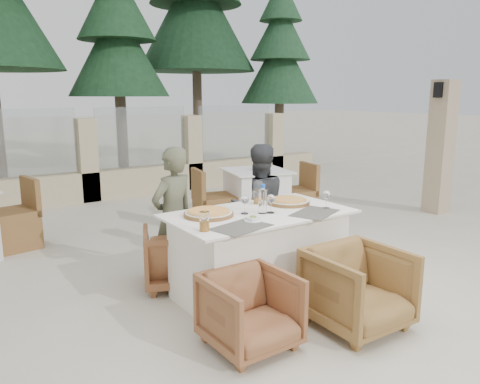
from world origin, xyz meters
TOP-DOWN VIEW (x-y plane):
  - ground at (0.00, 0.00)m, footprint 80.00×80.00m
  - sand_patch at (0.00, 14.00)m, footprint 30.00×16.00m
  - perimeter_wall_far at (0.00, 4.80)m, footprint 10.00×0.34m
  - lantern_pillar at (4.20, 1.00)m, footprint 0.34×0.34m
  - pine_centre at (1.50, 7.20)m, footprint 2.20×2.20m
  - pine_mid_right at (3.80, 7.80)m, footprint 2.99×2.99m
  - pine_far_right at (5.50, 6.50)m, footprint 1.98×1.98m
  - dining_table at (0.10, 0.05)m, footprint 1.60×0.90m
  - placemat_near_left at (-0.30, -0.26)m, footprint 0.51×0.40m
  - placemat_near_right at (0.49, -0.24)m, footprint 0.53×0.45m
  - pizza_left at (-0.33, 0.19)m, footprint 0.47×0.47m
  - pizza_right at (0.52, 0.16)m, footprint 0.52×0.52m
  - water_bottle at (0.11, 0.01)m, footprint 0.10×0.10m
  - wine_glass_centre at (-0.03, 0.08)m, footprint 0.09×0.09m
  - wine_glass_near at (0.17, -0.02)m, footprint 0.09×0.09m
  - wine_glass_corner at (0.69, -0.17)m, footprint 0.09×0.09m
  - beer_glass_left at (-0.58, -0.18)m, footprint 0.09×0.09m
  - beer_glass_right at (0.28, 0.32)m, footprint 0.08×0.08m
  - olive_dish at (-0.11, -0.16)m, footprint 0.13×0.13m
  - armchair_far_left at (-0.40, 0.67)m, footprint 0.79×0.80m
  - armchair_far_right at (0.34, 0.71)m, footprint 0.79×0.80m
  - armchair_near_left at (-0.48, -0.63)m, footprint 0.59×0.61m
  - armchair_near_right at (0.38, -0.85)m, footprint 0.68×0.70m
  - diner_left at (-0.41, 0.69)m, footprint 0.55×0.44m
  - diner_right at (0.51, 0.62)m, footprint 0.72×0.61m
  - bg_table_b at (1.48, 1.98)m, footprint 1.78×1.16m

SIDE VIEW (x-z plane):
  - ground at x=0.00m, z-range 0.00..0.00m
  - sand_patch at x=0.00m, z-range 0.00..0.01m
  - armchair_near_left at x=-0.48m, z-range 0.00..0.55m
  - armchair_far_left at x=-0.40m, z-range 0.00..0.56m
  - armchair_far_right at x=0.34m, z-range 0.00..0.57m
  - armchair_near_right at x=0.38m, z-range 0.00..0.63m
  - dining_table at x=0.10m, z-range 0.00..0.77m
  - bg_table_b at x=1.48m, z-range 0.00..0.77m
  - diner_right at x=0.51m, z-range 0.00..1.30m
  - diner_left at x=-0.41m, z-range 0.00..1.32m
  - placemat_near_left at x=-0.30m, z-range 0.77..0.77m
  - placemat_near_right at x=0.49m, z-range 0.77..0.77m
  - olive_dish at x=-0.11m, z-range 0.77..0.81m
  - pizza_right at x=0.52m, z-range 0.77..0.82m
  - pizza_left at x=-0.33m, z-range 0.77..0.82m
  - perimeter_wall_far at x=0.00m, z-range 0.00..1.60m
  - beer_glass_right at x=0.28m, z-range 0.77..0.90m
  - beer_glass_left at x=-0.58m, z-range 0.77..0.92m
  - wine_glass_centre at x=-0.03m, z-range 0.77..0.95m
  - wine_glass_near at x=0.17m, z-range 0.77..0.95m
  - wine_glass_corner at x=0.69m, z-range 0.77..0.95m
  - water_bottle at x=0.11m, z-range 0.77..1.02m
  - lantern_pillar at x=4.20m, z-range 0.00..2.00m
  - pine_far_right at x=5.50m, z-range 0.00..4.50m
  - pine_centre at x=1.50m, z-range 0.00..5.00m
  - pine_mid_right at x=3.80m, z-range 0.00..6.80m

